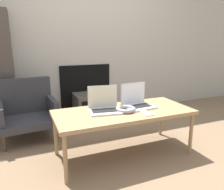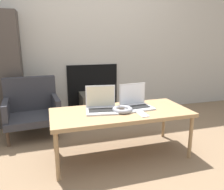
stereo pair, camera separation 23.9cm
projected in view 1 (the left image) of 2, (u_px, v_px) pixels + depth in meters
name	position (u px, v px, depth m)	size (l,w,h in m)	color
ground_plane	(136.00, 168.00, 2.01)	(14.00, 14.00, 0.00)	#7A6047
wall_back	(83.00, 31.00, 3.23)	(7.00, 0.08, 2.60)	#ADA89E
table	(124.00, 114.00, 2.16)	(1.35, 0.60, 0.47)	#9E7A51
laptop_left	(104.00, 106.00, 2.13)	(0.33, 0.28, 0.24)	silver
laptop_right	(137.00, 102.00, 2.26)	(0.32, 0.27, 0.24)	silver
headphones	(126.00, 109.00, 2.12)	(0.20, 0.20, 0.04)	gray
phone	(146.00, 113.00, 2.05)	(0.07, 0.15, 0.01)	silver
tv	(90.00, 106.00, 3.26)	(0.45, 0.44, 0.37)	#4C473D
armchair	(27.00, 109.00, 2.60)	(0.67, 0.60, 0.70)	#2D2D33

